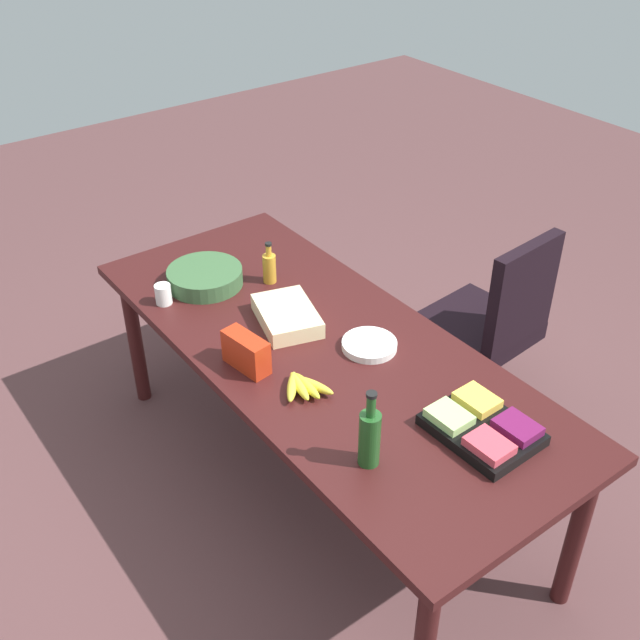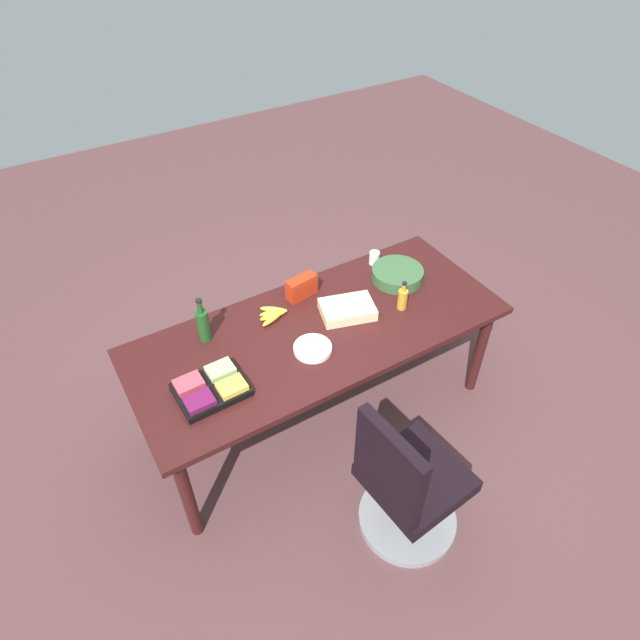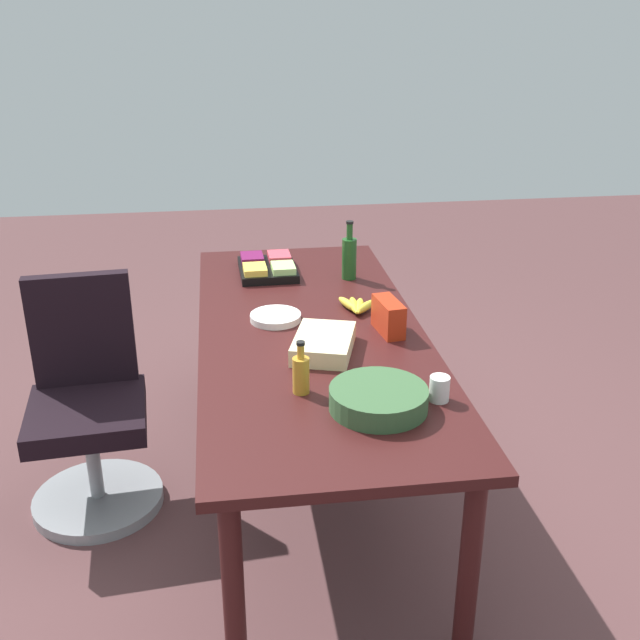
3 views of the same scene
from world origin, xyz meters
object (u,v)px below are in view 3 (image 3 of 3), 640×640
at_px(office_chair, 90,421).
at_px(fruit_platter, 267,267).
at_px(chip_bag_red, 388,317).
at_px(wine_bottle, 349,257).
at_px(paper_plate_stack, 276,317).
at_px(dressing_bottle, 301,373).
at_px(salad_bowl, 378,399).
at_px(sheet_cake, 324,344).
at_px(banana_bunch, 357,305).
at_px(paper_cup, 439,389).
at_px(conference_table, 311,347).

distance_m(office_chair, fruit_platter, 1.16).
bearing_deg(office_chair, chip_bag_red, -94.42).
relative_size(wine_bottle, chip_bag_red, 1.47).
xyz_separation_m(paper_plate_stack, dressing_bottle, (-0.66, -0.04, 0.06)).
xyz_separation_m(salad_bowl, sheet_cake, (0.47, 0.12, -0.00)).
xyz_separation_m(banana_bunch, chip_bag_red, (-0.25, -0.09, 0.04)).
relative_size(dressing_bottle, sheet_cake, 0.61).
bearing_deg(paper_plate_stack, sheet_cake, -154.65).
height_order(office_chair, fruit_platter, office_chair).
xyz_separation_m(paper_plate_stack, banana_bunch, (0.06, -0.37, 0.01)).
bearing_deg(fruit_platter, sheet_cake, -171.04).
relative_size(office_chair, wine_bottle, 3.40).
xyz_separation_m(fruit_platter, sheet_cake, (-0.95, -0.15, 0.00)).
height_order(paper_plate_stack, fruit_platter, fruit_platter).
xyz_separation_m(paper_cup, banana_bunch, (0.84, 0.13, -0.02)).
height_order(paper_cup, fruit_platter, paper_cup).
distance_m(office_chair, sheet_cake, 1.09).
distance_m(salad_bowl, sheet_cake, 0.48).
relative_size(banana_bunch, fruit_platter, 0.56).
height_order(paper_plate_stack, chip_bag_red, chip_bag_red).
xyz_separation_m(office_chair, sheet_cake, (-0.25, -0.98, 0.42)).
height_order(paper_cup, dressing_bottle, dressing_bottle).
relative_size(conference_table, wine_bottle, 7.70).
height_order(conference_table, dressing_bottle, dressing_bottle).
relative_size(banana_bunch, chip_bag_red, 1.03).
xyz_separation_m(paper_cup, sheet_cake, (0.44, 0.34, -0.01)).
bearing_deg(fruit_platter, office_chair, 130.37).
bearing_deg(sheet_cake, wine_bottle, -16.59).
height_order(conference_table, salad_bowl, salad_bowl).
bearing_deg(paper_plate_stack, paper_cup, -147.32).
distance_m(paper_plate_stack, chip_bag_red, 0.49).
bearing_deg(sheet_cake, office_chair, 75.62).
relative_size(paper_plate_stack, dressing_bottle, 1.12).
bearing_deg(paper_plate_stack, office_chair, 96.26).
distance_m(dressing_bottle, chip_bag_red, 0.63).
relative_size(paper_plate_stack, salad_bowl, 0.65).
bearing_deg(paper_plate_stack, wine_bottle, -40.07).
distance_m(wine_bottle, sheet_cake, 0.86).
relative_size(wine_bottle, salad_bowl, 0.87).
height_order(conference_table, office_chair, office_chair).
xyz_separation_m(chip_bag_red, sheet_cake, (-0.15, 0.29, -0.03)).
distance_m(conference_table, dressing_bottle, 0.56).
height_order(office_chair, paper_cup, office_chair).
bearing_deg(conference_table, dressing_bottle, 168.92).
relative_size(conference_table, banana_bunch, 10.98).
bearing_deg(dressing_bottle, conference_table, -11.08).
height_order(conference_table, banana_bunch, banana_bunch).
xyz_separation_m(conference_table, sheet_cake, (-0.22, -0.02, 0.11)).
bearing_deg(conference_table, paper_plate_stack, 48.24).
height_order(salad_bowl, banana_bunch, salad_bowl).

